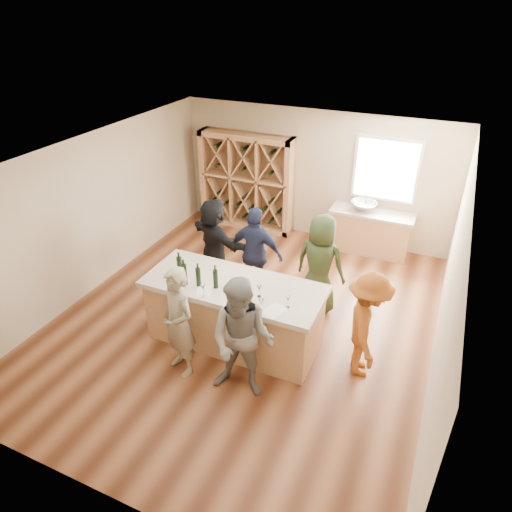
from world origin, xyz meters
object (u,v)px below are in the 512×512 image
at_px(wine_bottle_d, 198,277).
at_px(person_near_left, 178,323).
at_px(person_server, 366,325).
at_px(wine_bottle_b, 184,274).
at_px(sink, 364,206).
at_px(wine_bottle_a, 180,266).
at_px(person_far_left, 215,241).
at_px(person_far_mid, 256,253).
at_px(tasting_counter_base, 234,315).
at_px(person_near_right, 242,340).
at_px(person_far_right, 320,264).
at_px(wine_rack, 247,182).
at_px(wine_bottle_e, 216,279).

height_order(wine_bottle_d, person_near_left, person_near_left).
bearing_deg(wine_bottle_d, person_server, 9.46).
bearing_deg(wine_bottle_d, wine_bottle_b, -168.01).
relative_size(sink, wine_bottle_a, 1.73).
height_order(wine_bottle_b, person_far_left, person_far_left).
bearing_deg(person_far_mid, tasting_counter_base, 100.92).
height_order(wine_bottle_b, person_near_right, person_near_right).
height_order(wine_bottle_a, person_far_right, person_far_right).
distance_m(tasting_counter_base, wine_bottle_d, 0.89).
relative_size(wine_rack, person_far_right, 1.24).
distance_m(person_near_left, person_far_left, 2.47).
bearing_deg(person_far_right, person_far_left, 3.77).
xyz_separation_m(sink, wine_bottle_d, (-1.57, -4.03, 0.22)).
bearing_deg(sink, person_far_left, -134.49).
relative_size(wine_bottle_b, person_far_right, 0.19).
relative_size(wine_bottle_d, person_far_mid, 0.17).
height_order(person_server, person_far_right, person_far_right).
height_order(tasting_counter_base, wine_bottle_d, wine_bottle_d).
bearing_deg(wine_rack, sink, -1.49).
distance_m(sink, wine_bottle_e, 4.19).
height_order(wine_bottle_e, person_near_left, person_near_left).
distance_m(person_near_left, person_server, 2.61).
xyz_separation_m(sink, person_far_mid, (-1.35, -2.46, -0.15)).
bearing_deg(sink, person_far_mid, -118.70).
bearing_deg(person_near_left, person_server, 48.00).
relative_size(wine_bottle_d, person_server, 0.18).
bearing_deg(wine_bottle_b, person_far_mid, 75.08).
bearing_deg(sink, person_far_right, -94.65).
relative_size(wine_bottle_a, person_far_left, 0.19).
bearing_deg(tasting_counter_base, wine_bottle_a, -172.69).
relative_size(tasting_counter_base, person_far_right, 1.46).
height_order(tasting_counter_base, wine_bottle_a, wine_bottle_a).
bearing_deg(wine_bottle_b, person_far_right, 46.72).
bearing_deg(person_near_right, person_far_left, 119.47).
xyz_separation_m(wine_bottle_e, person_near_left, (-0.23, -0.69, -0.37)).
bearing_deg(wine_bottle_b, sink, 66.44).
bearing_deg(wine_bottle_e, person_far_mid, 91.22).
distance_m(wine_rack, wine_bottle_d, 4.25).
relative_size(person_far_mid, person_far_right, 0.97).
distance_m(sink, person_near_left, 4.91).
distance_m(person_near_right, person_far_right, 2.32).
bearing_deg(sink, person_near_right, -96.67).
bearing_deg(person_near_left, wine_bottle_b, 136.28).
bearing_deg(person_near_left, wine_bottle_d, 116.83).
height_order(person_near_left, person_near_right, person_near_right).
bearing_deg(person_near_right, person_far_right, 75.08).
bearing_deg(sink, wine_bottle_b, -113.56).
bearing_deg(person_far_right, sink, -88.22).
bearing_deg(wine_bottle_b, person_far_left, 105.17).
height_order(wine_bottle_e, person_near_right, person_near_right).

